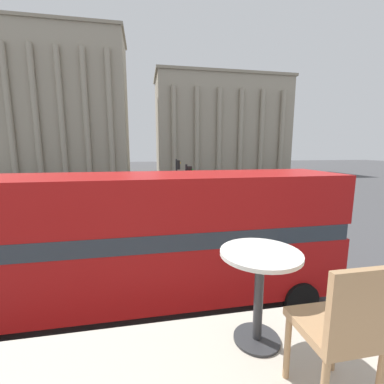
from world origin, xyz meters
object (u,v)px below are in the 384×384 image
object	(u,v)px
double_decker_bus	(146,236)
cafe_dining_table	(260,276)
traffic_light_near	(188,191)
pedestrian_grey	(48,194)
cafe_chair_0	(343,327)
plaza_building_left	(59,106)
traffic_light_mid	(177,177)
plaza_building_right	(221,126)
pedestrian_olive	(207,181)

from	to	relation	value
double_decker_bus	cafe_dining_table	size ratio (longest dim) A/B	15.62
traffic_light_near	pedestrian_grey	bearing A→B (deg)	134.85
traffic_light_near	cafe_chair_0	bearing A→B (deg)	-95.75
double_decker_bus	plaza_building_left	size ratio (longest dim) A/B	0.46
cafe_dining_table	traffic_light_mid	distance (m)	18.37
plaza_building_left	cafe_chair_0	bearing A→B (deg)	-72.67
cafe_chair_0	plaza_building_left	xyz separation A→B (m)	(-15.44, 49.48, 8.51)
double_decker_bus	plaza_building_right	xyz separation A→B (m)	(16.24, 46.09, 7.34)
traffic_light_mid	pedestrian_olive	xyz separation A→B (m)	(5.00, 10.27, -1.67)
plaza_building_left	plaza_building_right	bearing A→B (deg)	5.13
plaza_building_left	traffic_light_near	bearing A→B (deg)	-65.98
traffic_light_near	pedestrian_grey	xyz separation A→B (m)	(-10.48, 10.53, -1.63)
cafe_dining_table	traffic_light_near	bearing A→B (deg)	82.91
plaza_building_left	plaza_building_right	distance (m)	30.87
plaza_building_left	pedestrian_grey	xyz separation A→B (m)	(6.18, -26.85, -11.33)
cafe_dining_table	pedestrian_grey	world-z (taller)	cafe_dining_table
plaza_building_left	traffic_light_mid	bearing A→B (deg)	-61.01
cafe_dining_table	cafe_chair_0	distance (m)	0.62
double_decker_bus	cafe_dining_table	distance (m)	5.82
traffic_light_mid	plaza_building_left	bearing A→B (deg)	118.99
cafe_dining_table	pedestrian_olive	world-z (taller)	cafe_dining_table
plaza_building_left	traffic_light_near	distance (m)	42.06
cafe_dining_table	cafe_chair_0	size ratio (longest dim) A/B	0.80
traffic_light_near	pedestrian_grey	world-z (taller)	traffic_light_near
pedestrian_olive	pedestrian_grey	bearing A→B (deg)	89.47
plaza_building_right	traffic_light_mid	bearing A→B (deg)	-112.22
traffic_light_mid	plaza_building_right	bearing A→B (deg)	67.78
pedestrian_grey	plaza_building_right	bearing A→B (deg)	-148.70
double_decker_bus	plaza_building_left	distance (m)	46.76
double_decker_bus	pedestrian_olive	size ratio (longest dim) A/B	7.00
plaza_building_right	pedestrian_grey	world-z (taller)	plaza_building_right
plaza_building_left	traffic_light_mid	xyz separation A→B (m)	(16.98, -30.65, -9.69)
cafe_dining_table	pedestrian_grey	size ratio (longest dim) A/B	0.44
double_decker_bus	plaza_building_right	world-z (taller)	plaza_building_right
traffic_light_near	traffic_light_mid	world-z (taller)	traffic_light_mid
pedestrian_olive	pedestrian_grey	world-z (taller)	pedestrian_grey
double_decker_bus	cafe_chair_0	world-z (taller)	cafe_chair_0
plaza_building_right	pedestrian_grey	distance (m)	39.35
plaza_building_right	pedestrian_olive	xyz separation A→B (m)	(-8.65, -23.12, -8.67)
pedestrian_olive	pedestrian_grey	xyz separation A→B (m)	(-15.80, -6.48, 0.02)
double_decker_bus	plaza_building_left	bearing A→B (deg)	113.20
cafe_chair_0	pedestrian_olive	size ratio (longest dim) A/B	0.56
plaza_building_right	double_decker_bus	bearing A→B (deg)	-109.41
double_decker_bus	plaza_building_right	bearing A→B (deg)	75.43
plaza_building_right	traffic_light_mid	world-z (taller)	plaza_building_right
double_decker_bus	cafe_chair_0	xyz separation A→B (m)	(1.05, -6.13, 1.52)
cafe_chair_0	plaza_building_left	distance (m)	52.53
traffic_light_mid	traffic_light_near	bearing A→B (deg)	-92.78
double_decker_bus	pedestrian_olive	bearing A→B (deg)	76.55
cafe_dining_table	pedestrian_grey	xyz separation A→B (m)	(-9.05, 22.04, -2.84)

